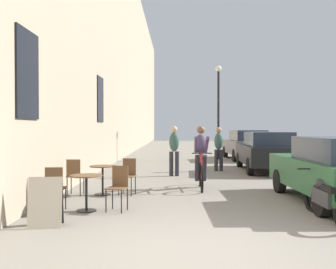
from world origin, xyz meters
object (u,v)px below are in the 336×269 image
street_lamp (218,100)px  parked_car_second (266,151)px  pedestrian_near (174,148)px  sandwich_board_sign (46,202)px  parked_car_nearest (335,169)px  cafe_chair_near_toward_street (118,185)px  cafe_chair_mid_toward_wall (75,174)px  pedestrian_mid (219,146)px  parked_car_third (246,144)px  cafe_table_mid (103,174)px  cafe_chair_mid_toward_street (128,174)px  cyclist_on_bicycle (201,159)px  cafe_table_near (86,185)px  parked_motorcycle (326,197)px  cafe_chair_near_toward_wall (55,186)px

street_lamp → parked_car_second: bearing=-78.0°
street_lamp → pedestrian_near: bearing=-108.0°
sandwich_board_sign → parked_car_nearest: parked_car_nearest is taller
cafe_chair_near_toward_street → cafe_chair_mid_toward_wall: size_ratio=1.00×
pedestrian_near → pedestrian_mid: 2.31m
pedestrian_mid → street_lamp: bearing=83.8°
cafe_chair_near_toward_street → cafe_chair_mid_toward_wall: (-1.33, 1.73, 0.00)m
pedestrian_near → parked_car_second: pedestrian_near is taller
cafe_chair_near_toward_street → parked_car_third: size_ratio=0.20×
cafe_table_mid → cafe_chair_mid_toward_street: bearing=6.8°
pedestrian_mid → cafe_chair_near_toward_street: bearing=-111.5°
cyclist_on_bicycle → parked_car_second: bearing=56.9°
cafe_table_near → parked_car_third: parked_car_third is taller
cyclist_on_bicycle → pedestrian_near: 2.81m
cafe_table_near → parked_car_second: bearing=53.9°
parked_car_third → pedestrian_near: bearing=-118.1°
cafe_table_mid → pedestrian_near: 4.19m
cafe_table_near → cafe_chair_mid_toward_wall: bearing=111.2°
cyclist_on_bicycle → parked_car_second: cyclist_on_bicycle is taller
cafe_table_mid → pedestrian_mid: size_ratio=0.43×
cafe_chair_mid_toward_wall → parked_motorcycle: cafe_chair_mid_toward_wall is taller
cafe_table_mid → parked_car_third: bearing=63.0°
pedestrian_mid → parked_car_second: size_ratio=0.39×
cyclist_on_bicycle → cafe_table_mid: bearing=-156.7°
cafe_table_near → pedestrian_mid: size_ratio=0.43×
cafe_chair_near_toward_wall → cafe_table_mid: bearing=73.5°
parked_car_nearest → parked_car_third: (0.21, 11.78, 0.04)m
cafe_chair_near_toward_street → cafe_chair_mid_toward_street: same height
cafe_chair_mid_toward_street → cyclist_on_bicycle: cyclist_on_bicycle is taller
cafe_table_near → cafe_chair_near_toward_street: bearing=6.7°
sandwich_board_sign → parked_motorcycle: parked_motorcycle is taller
cyclist_on_bicycle → pedestrian_mid: 4.38m
parked_car_second → parked_car_third: size_ratio=0.98×
cafe_chair_mid_toward_wall → parked_car_nearest: 6.03m
parked_car_nearest → cyclist_on_bicycle: bearing=142.9°
street_lamp → parked_car_nearest: size_ratio=1.18×
parked_car_nearest → parked_car_third: 11.78m
sandwich_board_sign → pedestrian_near: pedestrian_near is taller
pedestrian_near → parked_car_second: bearing=23.4°
cafe_chair_near_toward_wall → cafe_table_mid: 2.04m
cafe_table_near → cafe_chair_near_toward_street: size_ratio=0.81×
cafe_chair_near_toward_wall → parked_motorcycle: cafe_chair_near_toward_wall is taller
cafe_chair_near_toward_street → pedestrian_near: size_ratio=0.52×
cafe_chair_mid_toward_street → cyclist_on_bicycle: size_ratio=0.51×
parked_car_nearest → parked_motorcycle: 1.70m
parked_car_nearest → cafe_table_mid: bearing=169.0°
cafe_chair_mid_toward_street → sandwich_board_sign: size_ratio=1.07×
cafe_chair_mid_toward_street → sandwich_board_sign: cafe_chair_mid_toward_street is taller
pedestrian_mid → parked_car_third: 5.77m
cafe_chair_near_toward_street → cyclist_on_bicycle: cyclist_on_bicycle is taller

